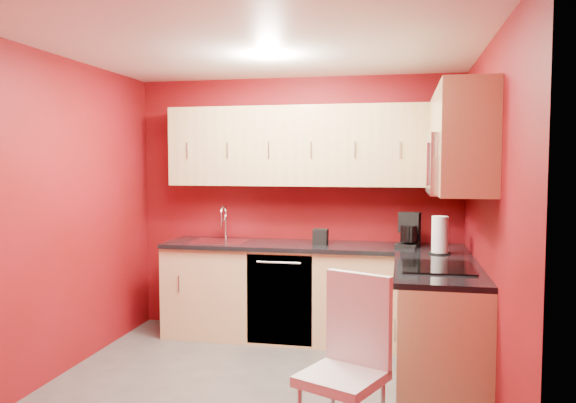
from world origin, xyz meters
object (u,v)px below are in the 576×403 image
(microwave, at_px, (456,164))
(dining_chair, at_px, (342,368))
(coffee_maker, at_px, (408,230))
(napkin_holder, at_px, (321,237))
(sink, at_px, (220,238))
(paper_towel, at_px, (440,235))

(microwave, distance_m, dining_chair, 1.71)
(coffee_maker, bearing_deg, napkin_holder, -165.05)
(sink, bearing_deg, microwave, -25.60)
(microwave, height_order, napkin_holder, microwave)
(microwave, relative_size, paper_towel, 2.41)
(napkin_holder, bearing_deg, microwave, -41.61)
(microwave, distance_m, napkin_holder, 1.63)
(napkin_holder, xyz_separation_m, dining_chair, (0.42, -2.05, -0.47))
(sink, xyz_separation_m, dining_chair, (1.40, -2.06, -0.43))
(coffee_maker, relative_size, dining_chair, 0.30)
(microwave, xyz_separation_m, napkin_holder, (-1.11, 0.99, -0.68))
(microwave, xyz_separation_m, dining_chair, (-0.69, -1.06, -1.15))
(dining_chair, bearing_deg, microwave, 81.18)
(coffee_maker, bearing_deg, dining_chair, -85.27)
(microwave, relative_size, napkin_holder, 5.35)
(paper_towel, bearing_deg, sink, 170.16)
(coffee_maker, bearing_deg, paper_towel, -37.10)
(sink, xyz_separation_m, paper_towel, (2.03, -0.35, 0.12))
(microwave, bearing_deg, dining_chair, -123.24)
(microwave, xyz_separation_m, coffee_maker, (-0.32, 0.98, -0.60))
(sink, bearing_deg, paper_towel, -9.84)
(dining_chair, bearing_deg, paper_towel, 94.06)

